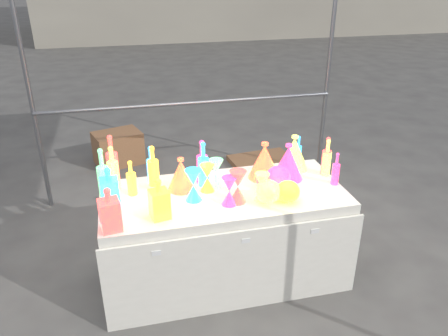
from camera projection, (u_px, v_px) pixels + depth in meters
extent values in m
plane|color=slate|center=(224.00, 273.00, 3.55)|extent=(80.00, 80.00, 0.00)
cylinder|color=gray|center=(30.00, 92.00, 4.04)|extent=(0.04, 0.04, 2.40)
cylinder|color=gray|center=(328.00, 75.00, 4.67)|extent=(0.04, 0.04, 2.40)
cylinder|color=gray|center=(190.00, 103.00, 4.42)|extent=(3.00, 0.04, 0.04)
cube|color=white|center=(224.00, 235.00, 3.39)|extent=(1.80, 0.80, 0.75)
cube|color=white|center=(238.00, 272.00, 3.05)|extent=(1.84, 0.02, 0.68)
cube|color=white|center=(156.00, 253.00, 2.81)|extent=(0.06, 0.00, 0.03)
cube|color=white|center=(246.00, 241.00, 2.93)|extent=(0.06, 0.00, 0.03)
cube|color=white|center=(315.00, 231.00, 3.04)|extent=(0.06, 0.00, 0.03)
cube|color=#966643|center=(118.00, 148.00, 5.42)|extent=(0.65, 0.55, 0.40)
cube|color=#966643|center=(263.00, 162.00, 5.46)|extent=(0.82, 0.63, 0.07)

